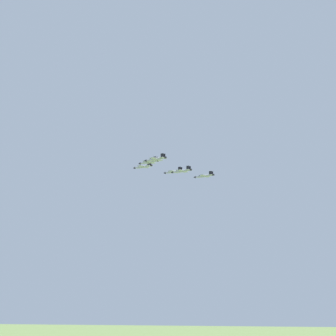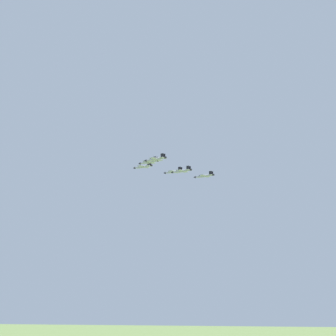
{
  "view_description": "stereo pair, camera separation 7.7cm",
  "coord_description": "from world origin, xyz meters",
  "px_view_note": "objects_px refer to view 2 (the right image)",
  "views": [
    {
      "loc": [
        281.72,
        34.45,
        106.77
      ],
      "look_at": [
        21.17,
        16.03,
        161.16
      ],
      "focal_mm": 50.03,
      "sensor_mm": 36.0,
      "label": 1
    },
    {
      "loc": [
        281.72,
        34.53,
        106.77
      ],
      "look_at": [
        21.17,
        16.03,
        161.16
      ],
      "focal_mm": 50.03,
      "sensor_mm": 36.0,
      "label": 2
    }
  ],
  "objects_px": {
    "jet_lead": "(143,167)",
    "jet_right_outer": "(204,176)",
    "jet_left_wingman": "(149,162)",
    "jet_left_outer": "(155,159)",
    "jet_right_wingman": "(173,172)",
    "jet_slot_rear": "(181,171)"
  },
  "relations": [
    {
      "from": "jet_lead",
      "to": "jet_right_outer",
      "type": "distance_m",
      "value": 37.06
    },
    {
      "from": "jet_lead",
      "to": "jet_left_wingman",
      "type": "bearing_deg",
      "value": 139.09
    },
    {
      "from": "jet_right_outer",
      "to": "jet_left_outer",
      "type": "bearing_deg",
      "value": 90.43
    },
    {
      "from": "jet_lead",
      "to": "jet_right_wingman",
      "type": "relative_size",
      "value": 1.01
    },
    {
      "from": "jet_left_outer",
      "to": "jet_slot_rear",
      "type": "distance_m",
      "value": 23.89
    },
    {
      "from": "jet_left_wingman",
      "to": "jet_left_outer",
      "type": "distance_m",
      "value": 18.51
    },
    {
      "from": "jet_lead",
      "to": "jet_right_outer",
      "type": "bearing_deg",
      "value": -140.18
    },
    {
      "from": "jet_lead",
      "to": "jet_right_wingman",
      "type": "height_order",
      "value": "jet_lead"
    },
    {
      "from": "jet_right_wingman",
      "to": "jet_lead",
      "type": "bearing_deg",
      "value": 40.46
    },
    {
      "from": "jet_left_wingman",
      "to": "jet_lead",
      "type": "bearing_deg",
      "value": -39.63
    },
    {
      "from": "jet_lead",
      "to": "jet_slot_rear",
      "type": "height_order",
      "value": "jet_lead"
    },
    {
      "from": "jet_right_wingman",
      "to": "jet_left_outer",
      "type": "xyz_separation_m",
      "value": [
        37.62,
        -7.19,
        -0.75
      ]
    },
    {
      "from": "jet_left_outer",
      "to": "jet_right_outer",
      "type": "distance_m",
      "value": 47.57
    },
    {
      "from": "jet_left_wingman",
      "to": "jet_right_outer",
      "type": "bearing_deg",
      "value": -110.68
    },
    {
      "from": "jet_right_wingman",
      "to": "jet_slot_rear",
      "type": "distance_m",
      "value": 18.62
    },
    {
      "from": "jet_left_outer",
      "to": "jet_lead",
      "type": "bearing_deg",
      "value": -41.24
    },
    {
      "from": "jet_right_outer",
      "to": "jet_right_wingman",
      "type": "bearing_deg",
      "value": 40.79
    },
    {
      "from": "jet_right_outer",
      "to": "jet_lead",
      "type": "bearing_deg",
      "value": 40.79
    },
    {
      "from": "jet_left_wingman",
      "to": "jet_right_wingman",
      "type": "distance_m",
      "value": 23.83
    },
    {
      "from": "jet_right_wingman",
      "to": "jet_right_outer",
      "type": "relative_size",
      "value": 0.99
    },
    {
      "from": "jet_lead",
      "to": "jet_right_wingman",
      "type": "bearing_deg",
      "value": -140.18
    },
    {
      "from": "jet_lead",
      "to": "jet_right_outer",
      "type": "height_order",
      "value": "jet_lead"
    }
  ]
}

